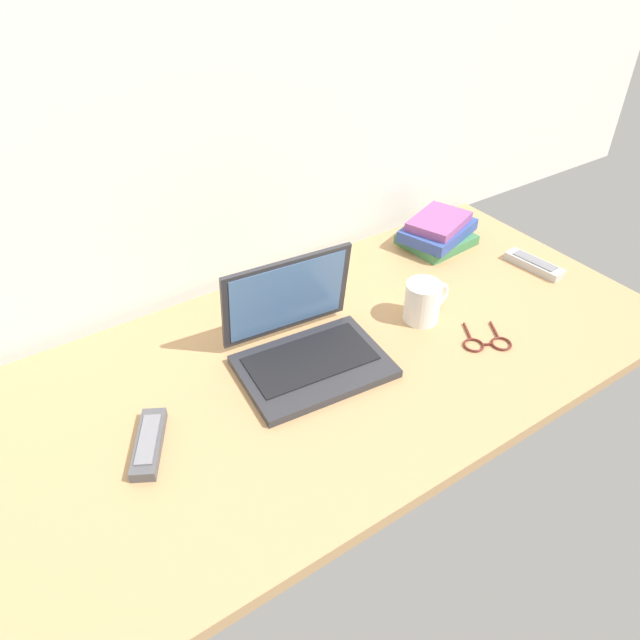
% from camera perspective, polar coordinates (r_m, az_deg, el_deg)
% --- Properties ---
extents(desk, '(1.60, 0.76, 0.03)m').
position_cam_1_polar(desk, '(1.31, 0.79, -4.36)').
color(desk, tan).
rests_on(desk, ground).
extents(laptop, '(0.33, 0.28, 0.22)m').
position_cam_1_polar(laptop, '(1.28, -1.52, -2.09)').
color(laptop, '#2D2D33').
rests_on(laptop, desk).
extents(coffee_mug, '(0.12, 0.08, 0.10)m').
position_cam_1_polar(coffee_mug, '(1.41, 10.03, 1.68)').
color(coffee_mug, white).
rests_on(coffee_mug, desk).
extents(remote_control_near, '(0.06, 0.16, 0.02)m').
position_cam_1_polar(remote_control_near, '(1.70, 19.98, 5.01)').
color(remote_control_near, '#B7B7B7').
rests_on(remote_control_near, desk).
extents(remote_control_far, '(0.12, 0.16, 0.02)m').
position_cam_1_polar(remote_control_far, '(1.17, -16.13, -11.30)').
color(remote_control_far, '#4C4C51').
rests_on(remote_control_far, desk).
extents(eyeglasses, '(0.13, 0.13, 0.01)m').
position_cam_1_polar(eyeglasses, '(1.39, 15.76, -2.16)').
color(eyeglasses, '#591E19').
rests_on(eyeglasses, desk).
extents(book_stack, '(0.24, 0.20, 0.08)m').
position_cam_1_polar(book_stack, '(1.73, 11.25, 8.35)').
color(book_stack, '#3F7F4C').
rests_on(book_stack, desk).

